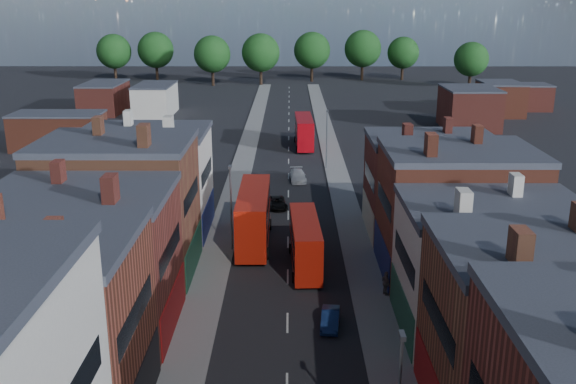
{
  "coord_description": "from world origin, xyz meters",
  "views": [
    {
      "loc": [
        0.15,
        -25.59,
        22.44
      ],
      "look_at": [
        0.0,
        31.24,
        5.29
      ],
      "focal_mm": 40.0,
      "sensor_mm": 36.0,
      "label": 1
    }
  ],
  "objects_px": {
    "bus_0": "(254,215)",
    "bus_2": "(304,131)",
    "car_3": "(298,176)",
    "ped_3": "(386,283)",
    "car_1": "(330,319)",
    "car_2": "(278,203)",
    "bus_1": "(305,242)"
  },
  "relations": [
    {
      "from": "bus_0",
      "to": "bus_2",
      "type": "relative_size",
      "value": 1.09
    },
    {
      "from": "bus_2",
      "to": "car_2",
      "type": "height_order",
      "value": "bus_2"
    },
    {
      "from": "bus_1",
      "to": "ped_3",
      "type": "bearing_deg",
      "value": -44.93
    },
    {
      "from": "bus_2",
      "to": "car_3",
      "type": "height_order",
      "value": "bus_2"
    },
    {
      "from": "car_3",
      "to": "ped_3",
      "type": "height_order",
      "value": "ped_3"
    },
    {
      "from": "bus_0",
      "to": "car_1",
      "type": "relative_size",
      "value": 3.37
    },
    {
      "from": "car_1",
      "to": "car_2",
      "type": "xyz_separation_m",
      "value": [
        -4.25,
        27.17,
        -0.01
      ]
    },
    {
      "from": "car_1",
      "to": "car_2",
      "type": "relative_size",
      "value": 0.86
    },
    {
      "from": "car_2",
      "to": "ped_3",
      "type": "relative_size",
      "value": 2.14
    },
    {
      "from": "car_2",
      "to": "bus_0",
      "type": "bearing_deg",
      "value": -108.37
    },
    {
      "from": "bus_0",
      "to": "car_1",
      "type": "bearing_deg",
      "value": -68.92
    },
    {
      "from": "bus_2",
      "to": "car_1",
      "type": "bearing_deg",
      "value": -90.95
    },
    {
      "from": "bus_0",
      "to": "bus_2",
      "type": "distance_m",
      "value": 42.04
    },
    {
      "from": "bus_1",
      "to": "car_3",
      "type": "relative_size",
      "value": 2.12
    },
    {
      "from": "bus_2",
      "to": "ped_3",
      "type": "xyz_separation_m",
      "value": [
        5.29,
        -52.97,
        -1.47
      ]
    },
    {
      "from": "bus_0",
      "to": "car_3",
      "type": "bearing_deg",
      "value": 78.5
    },
    {
      "from": "bus_1",
      "to": "bus_2",
      "type": "bearing_deg",
      "value": 86.5
    },
    {
      "from": "bus_0",
      "to": "car_3",
      "type": "distance_m",
      "value": 22.53
    },
    {
      "from": "bus_0",
      "to": "car_2",
      "type": "relative_size",
      "value": 2.91
    },
    {
      "from": "bus_2",
      "to": "car_1",
      "type": "relative_size",
      "value": 3.08
    },
    {
      "from": "bus_2",
      "to": "car_3",
      "type": "xyz_separation_m",
      "value": [
        -1.21,
        -19.68,
        -1.88
      ]
    },
    {
      "from": "car_1",
      "to": "bus_1",
      "type": "bearing_deg",
      "value": 104.42
    },
    {
      "from": "bus_1",
      "to": "bus_2",
      "type": "distance_m",
      "value": 47.29
    },
    {
      "from": "bus_2",
      "to": "bus_1",
      "type": "bearing_deg",
      "value": -92.68
    },
    {
      "from": "bus_0",
      "to": "ped_3",
      "type": "xyz_separation_m",
      "value": [
        10.94,
        -11.31,
        -1.73
      ]
    },
    {
      "from": "car_1",
      "to": "ped_3",
      "type": "distance_m",
      "value": 6.79
    },
    {
      "from": "bus_1",
      "to": "car_1",
      "type": "relative_size",
      "value": 2.8
    },
    {
      "from": "car_2",
      "to": "ped_3",
      "type": "xyz_separation_m",
      "value": [
        8.9,
        -22.26,
        0.52
      ]
    },
    {
      "from": "car_3",
      "to": "ped_3",
      "type": "bearing_deg",
      "value": -83.46
    },
    {
      "from": "car_1",
      "to": "ped_3",
      "type": "xyz_separation_m",
      "value": [
        4.65,
        4.92,
        0.5
      ]
    },
    {
      "from": "car_1",
      "to": "car_2",
      "type": "height_order",
      "value": "car_1"
    },
    {
      "from": "bus_1",
      "to": "bus_2",
      "type": "xyz_separation_m",
      "value": [
        0.91,
        47.28,
        0.24
      ]
    }
  ]
}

